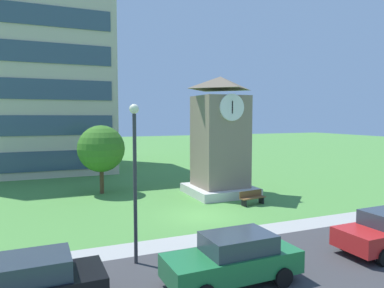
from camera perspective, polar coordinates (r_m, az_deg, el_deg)
ground_plane at (r=20.61m, az=1.54°, el=-11.35°), size 160.00×160.00×0.00m
street_asphalt at (r=14.15m, az=15.74°, el=-19.06°), size 120.00×7.20×0.01m
kerb_strip at (r=17.56m, az=6.49°, el=-14.20°), size 120.00×1.60×0.01m
office_building at (r=41.59m, az=-24.30°, el=11.78°), size 15.27×13.81×22.40m
clock_tower at (r=25.53m, az=4.51°, el=0.12°), size 4.43×4.43×8.41m
park_bench at (r=23.24m, az=9.59°, el=-8.42°), size 1.85×0.75×0.88m
street_lamp at (r=13.55m, az=-9.12°, el=-3.52°), size 0.36×0.36×6.06m
tree_streetside at (r=26.57m, az=-14.31°, el=-0.74°), size 3.38×3.38×4.97m
parked_car_black at (r=11.70m, az=-25.86°, el=-19.94°), size 4.78×2.08×1.69m
parked_car_green at (r=12.59m, az=6.63°, el=-17.72°), size 4.62×2.06×1.69m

